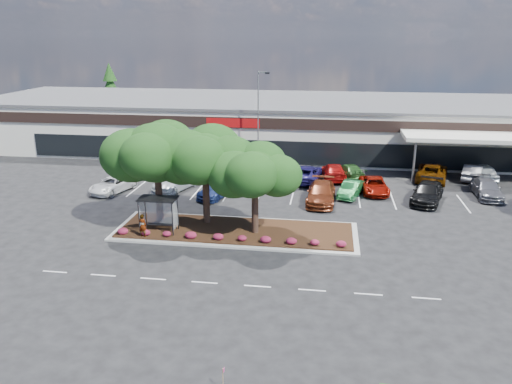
# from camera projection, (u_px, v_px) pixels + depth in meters

# --- Properties ---
(ground) EXTENTS (160.00, 160.00, 0.00)m
(ground) POSITION_uv_depth(u_px,v_px,m) (254.00, 257.00, 33.22)
(ground) COLOR black
(ground) RESTS_ON ground
(retail_store) EXTENTS (80.40, 25.20, 6.25)m
(retail_store) POSITION_uv_depth(u_px,v_px,m) (294.00, 124.00, 64.22)
(retail_store) COLOR silver
(retail_store) RESTS_ON ground
(landscape_island) EXTENTS (18.00, 6.00, 0.26)m
(landscape_island) POSITION_uv_depth(u_px,v_px,m) (236.00, 231.00, 37.23)
(landscape_island) COLOR #A5A49F
(landscape_island) RESTS_ON ground
(lane_markings) EXTENTS (33.12, 20.06, 0.01)m
(lane_markings) POSITION_uv_depth(u_px,v_px,m) (271.00, 206.00, 43.06)
(lane_markings) COLOR silver
(lane_markings) RESTS_ON ground
(shrub_row) EXTENTS (17.00, 0.80, 0.50)m
(shrub_row) POSITION_uv_depth(u_px,v_px,m) (230.00, 237.00, 35.14)
(shrub_row) COLOR maroon
(shrub_row) RESTS_ON landscape_island
(bus_shelter) EXTENTS (2.75, 1.55, 2.59)m
(bus_shelter) POSITION_uv_depth(u_px,v_px,m) (159.00, 204.00, 36.35)
(bus_shelter) COLOR black
(bus_shelter) RESTS_ON landscape_island
(island_tree_west) EXTENTS (7.20, 7.20, 7.89)m
(island_tree_west) POSITION_uv_depth(u_px,v_px,m) (158.00, 174.00, 37.31)
(island_tree_west) COLOR black
(island_tree_west) RESTS_ON landscape_island
(island_tree_mid) EXTENTS (6.60, 6.60, 7.32)m
(island_tree_mid) POSITION_uv_depth(u_px,v_px,m) (206.00, 177.00, 37.56)
(island_tree_mid) COLOR black
(island_tree_mid) RESTS_ON landscape_island
(island_tree_east) EXTENTS (5.80, 5.80, 6.50)m
(island_tree_east) POSITION_uv_depth(u_px,v_px,m) (255.00, 190.00, 35.71)
(island_tree_east) COLOR black
(island_tree_east) RESTS_ON landscape_island
(conifer_north_west) EXTENTS (4.40, 4.40, 10.00)m
(conifer_north_west) POSITION_uv_depth(u_px,v_px,m) (111.00, 94.00, 79.26)
(conifer_north_west) COLOR black
(conifer_north_west) RESTS_ON ground
(person_waiting) EXTENTS (0.71, 0.56, 1.71)m
(person_waiting) POSITION_uv_depth(u_px,v_px,m) (143.00, 225.00, 35.65)
(person_waiting) COLOR #594C47
(person_waiting) RESTS_ON landscape_island
(light_pole) EXTENTS (1.43, 0.50, 10.54)m
(light_pole) POSITION_uv_depth(u_px,v_px,m) (259.00, 127.00, 53.29)
(light_pole) COLOR #A5A49F
(light_pole) RESTS_ON ground
(survey_stake) EXTENTS (0.08, 0.14, 1.02)m
(survey_stake) POSITION_uv_depth(u_px,v_px,m) (223.00, 375.00, 20.67)
(survey_stake) COLOR tan
(survey_stake) RESTS_ON ground
(car_0) EXTENTS (3.72, 5.52, 1.41)m
(car_0) POSITION_uv_depth(u_px,v_px,m) (113.00, 185.00, 46.70)
(car_0) COLOR silver
(car_0) RESTS_ON ground
(car_1) EXTENTS (4.10, 6.26, 1.68)m
(car_1) POSITION_uv_depth(u_px,v_px,m) (176.00, 181.00, 47.41)
(car_1) COLOR silver
(car_1) RESTS_ON ground
(car_3) EXTENTS (3.42, 5.29, 1.42)m
(car_3) POSITION_uv_depth(u_px,v_px,m) (217.00, 189.00, 45.33)
(car_3) COLOR navy
(car_3) RESTS_ON ground
(car_4) EXTENTS (2.61, 5.99, 1.71)m
(car_4) POSITION_uv_depth(u_px,v_px,m) (321.00, 193.00, 43.72)
(car_4) COLOR maroon
(car_4) RESTS_ON ground
(car_5) EXTENTS (2.78, 5.23, 1.40)m
(car_5) POSITION_uv_depth(u_px,v_px,m) (374.00, 185.00, 46.46)
(car_5) COLOR maroon
(car_5) RESTS_ON ground
(car_6) EXTENTS (2.67, 4.54, 1.41)m
(car_6) POSITION_uv_depth(u_px,v_px,m) (351.00, 189.00, 45.35)
(car_6) COLOR #175627
(car_6) RESTS_ON ground
(car_7) EXTENTS (3.94, 6.16, 1.66)m
(car_7) POSITION_uv_depth(u_px,v_px,m) (427.00, 193.00, 43.85)
(car_7) COLOR black
(car_7) RESTS_ON ground
(car_8) EXTENTS (2.25, 5.30, 1.53)m
(car_8) POSITION_uv_depth(u_px,v_px,m) (487.00, 189.00, 45.26)
(car_8) COLOR #53535A
(car_8) RESTS_ON ground
(car_9) EXTENTS (3.07, 4.46, 1.41)m
(car_9) POSITION_uv_depth(u_px,v_px,m) (167.00, 166.00, 53.47)
(car_9) COLOR #4C4D53
(car_9) RESTS_ON ground
(car_10) EXTENTS (3.79, 6.26, 1.70)m
(car_10) POSITION_uv_depth(u_px,v_px,m) (219.00, 165.00, 52.96)
(car_10) COLOR maroon
(car_10) RESTS_ON ground
(car_11) EXTENTS (2.07, 4.81, 1.54)m
(car_11) POSITION_uv_depth(u_px,v_px,m) (269.00, 169.00, 51.98)
(car_11) COLOR black
(car_11) RESTS_ON ground
(car_12) EXTENTS (3.16, 5.99, 1.60)m
(car_12) POSITION_uv_depth(u_px,v_px,m) (307.00, 173.00, 50.04)
(car_12) COLOR #1B1652
(car_12) RESTS_ON ground
(car_13) EXTENTS (3.58, 5.46, 1.47)m
(car_13) POSITION_uv_depth(u_px,v_px,m) (349.00, 171.00, 51.23)
(car_13) COLOR #25501F
(car_13) RESTS_ON ground
(car_14) EXTENTS (2.72, 5.58, 1.56)m
(car_14) POSITION_uv_depth(u_px,v_px,m) (334.00, 172.00, 50.84)
(car_14) COLOR #9A0C0A
(car_14) RESTS_ON ground
(car_15) EXTENTS (4.21, 6.66, 1.71)m
(car_15) POSITION_uv_depth(u_px,v_px,m) (432.00, 172.00, 50.46)
(car_15) COLOR #683306
(car_15) RESTS_ON ground
(car_16) EXTENTS (3.30, 5.23, 1.63)m
(car_16) POSITION_uv_depth(u_px,v_px,m) (473.00, 172.00, 50.54)
(car_16) COLOR #515158
(car_16) RESTS_ON ground
(car_17) EXTENTS (2.30, 5.04, 1.68)m
(car_17) POSITION_uv_depth(u_px,v_px,m) (483.00, 172.00, 50.51)
(car_17) COLOR #ADB4BA
(car_17) RESTS_ON ground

